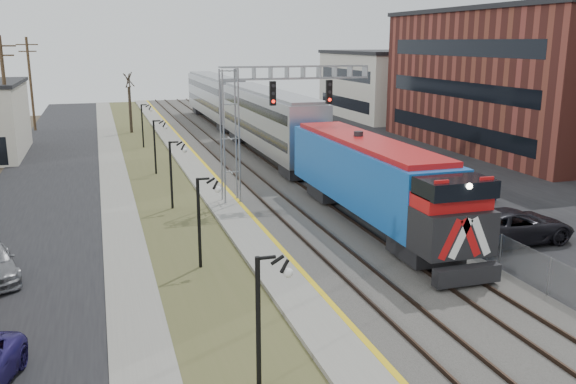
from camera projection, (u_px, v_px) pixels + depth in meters
name	position (u px, v px, depth m)	size (l,w,h in m)	color
street_west	(44.00, 191.00, 39.91)	(7.00, 120.00, 0.04)	black
sidewalk	(115.00, 186.00, 41.21)	(2.00, 120.00, 0.08)	gray
grass_median	(160.00, 183.00, 42.07)	(4.00, 120.00, 0.06)	#4D4F2A
platform	(203.00, 179.00, 42.92)	(2.00, 120.00, 0.24)	gray
ballast_bed	(272.00, 175.00, 44.36)	(8.00, 120.00, 0.20)	#595651
parking_lot	(418.00, 166.00, 47.84)	(16.00, 120.00, 0.04)	black
platform_edge	(216.00, 176.00, 43.14)	(0.24, 120.00, 0.01)	gold
track_near	(245.00, 174.00, 43.75)	(1.58, 120.00, 0.15)	#2D2119
track_far	(291.00, 171.00, 44.76)	(1.58, 120.00, 0.15)	#2D2119
train	(256.00, 119.00, 53.65)	(3.00, 63.05, 5.33)	blue
signal_gantry	(258.00, 111.00, 35.75)	(9.00, 1.07, 8.15)	gray
lampposts	(198.00, 222.00, 26.11)	(0.14, 62.14, 4.00)	black
fence	(326.00, 162.00, 45.41)	(0.04, 120.00, 1.60)	gray
bare_trees	(27.00, 142.00, 42.56)	(12.30, 42.30, 5.95)	#382D23
car_lot_c	(514.00, 226.00, 29.49)	(2.73, 5.92, 1.64)	black
car_lot_d	(465.00, 194.00, 36.37)	(1.90, 4.67, 1.35)	#16184D
car_lot_e	(370.00, 158.00, 46.81)	(1.88, 4.66, 1.59)	slate
car_lot_f	(328.00, 146.00, 53.27)	(1.41, 4.03, 1.33)	#0C3D1B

